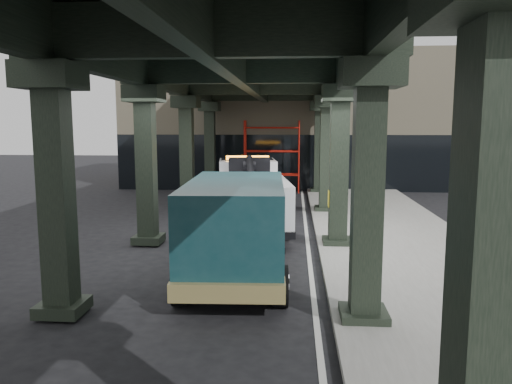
% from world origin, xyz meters
% --- Properties ---
extents(ground, '(90.00, 90.00, 0.00)m').
position_xyz_m(ground, '(0.00, 0.00, 0.00)').
color(ground, black).
rests_on(ground, ground).
extents(sidewalk, '(5.00, 40.00, 0.15)m').
position_xyz_m(sidewalk, '(4.50, 2.00, 0.07)').
color(sidewalk, gray).
rests_on(sidewalk, ground).
extents(lane_stripe, '(0.12, 38.00, 0.01)m').
position_xyz_m(lane_stripe, '(1.70, 2.00, 0.01)').
color(lane_stripe, silver).
rests_on(lane_stripe, ground).
extents(viaduct, '(7.40, 32.00, 6.40)m').
position_xyz_m(viaduct, '(-0.40, 2.00, 5.46)').
color(viaduct, black).
rests_on(viaduct, ground).
extents(building, '(22.00, 10.00, 8.00)m').
position_xyz_m(building, '(2.00, 20.00, 4.00)').
color(building, '#C6B793').
rests_on(building, ground).
extents(scaffolding, '(3.08, 0.88, 4.00)m').
position_xyz_m(scaffolding, '(0.00, 14.64, 2.11)').
color(scaffolding, red).
rests_on(scaffolding, ground).
extents(tow_truck, '(3.30, 8.37, 2.68)m').
position_xyz_m(tow_truck, '(-0.42, 5.10, 1.31)').
color(tow_truck, black).
rests_on(tow_truck, ground).
extents(towed_van, '(2.69, 6.23, 2.49)m').
position_xyz_m(towed_van, '(-0.17, -1.25, 1.34)').
color(towed_van, '#10353A').
rests_on(towed_van, ground).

